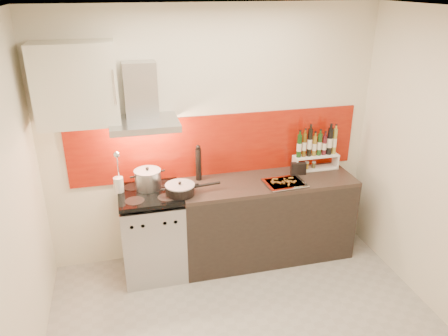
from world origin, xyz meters
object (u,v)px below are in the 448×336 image
object	(u,v)px
stock_pot	(148,179)
pepper_mill	(198,163)
counter	(266,218)
baking_tray	(285,183)
saute_pan	(181,189)
range_stove	(153,234)

from	to	relation	value
stock_pot	pepper_mill	xyz separation A→B (m)	(0.52, 0.10, 0.08)
counter	baking_tray	world-z (taller)	baking_tray
counter	pepper_mill	size ratio (longest dim) A/B	4.75
stock_pot	saute_pan	xyz separation A→B (m)	(0.29, -0.20, -0.05)
counter	saute_pan	xyz separation A→B (m)	(-0.91, -0.11, 0.51)
stock_pot	pepper_mill	distance (m)	0.53
pepper_mill	baking_tray	world-z (taller)	pepper_mill
counter	pepper_mill	xyz separation A→B (m)	(-0.68, 0.18, 0.63)
saute_pan	counter	bearing A→B (deg)	6.93
counter	baking_tray	size ratio (longest dim) A/B	4.38
counter	saute_pan	world-z (taller)	saute_pan
range_stove	counter	world-z (taller)	range_stove
stock_pot	saute_pan	world-z (taller)	stock_pot
pepper_mill	stock_pot	bearing A→B (deg)	-169.55
stock_pot	counter	bearing A→B (deg)	-4.26
pepper_mill	baking_tray	distance (m)	0.89
counter	range_stove	bearing A→B (deg)	-179.77
range_stove	counter	distance (m)	1.20
baking_tray	range_stove	bearing A→B (deg)	174.32
stock_pot	baking_tray	xyz separation A→B (m)	(1.33, -0.23, -0.09)
stock_pot	pepper_mill	world-z (taller)	pepper_mill
range_stove	stock_pot	bearing A→B (deg)	90.02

